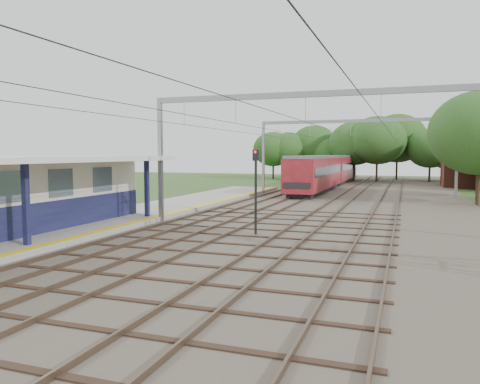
% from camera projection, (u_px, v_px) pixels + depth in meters
% --- Properties ---
extents(ground, '(160.00, 160.00, 0.00)m').
position_uv_depth(ground, '(31.00, 324.00, 10.71)').
color(ground, '#2D4C1E').
rests_on(ground, ground).
extents(ballast_bed, '(18.00, 90.00, 0.10)m').
position_uv_depth(ballast_bed, '(353.00, 202.00, 37.54)').
color(ballast_bed, '#473D33').
rests_on(ballast_bed, ground).
extents(platform, '(5.00, 52.00, 0.35)m').
position_uv_depth(platform, '(113.00, 220.00, 26.35)').
color(platform, gray).
rests_on(platform, ground).
extents(yellow_stripe, '(0.45, 52.00, 0.01)m').
position_uv_depth(yellow_stripe, '(148.00, 219.00, 25.59)').
color(yellow_stripe, yellow).
rests_on(yellow_stripe, platform).
extents(rail_tracks, '(11.80, 88.00, 0.15)m').
position_uv_depth(rail_tracks, '(321.00, 199.00, 38.36)').
color(rail_tracks, brown).
rests_on(rail_tracks, ballast_bed).
extents(catenary_system, '(17.22, 88.00, 7.00)m').
position_uv_depth(catenary_system, '(338.00, 131.00, 32.87)').
color(catenary_system, gray).
rests_on(catenary_system, ground).
extents(tree_band, '(31.72, 30.88, 8.82)m').
position_uv_depth(tree_band, '(374.00, 146.00, 62.66)').
color(tree_band, '#382619').
rests_on(tree_band, ground).
extents(house_far, '(8.00, 6.12, 8.66)m').
position_uv_depth(house_far, '(480.00, 160.00, 53.92)').
color(house_far, brown).
rests_on(house_far, ground).
extents(train, '(2.77, 34.45, 3.64)m').
position_uv_depth(train, '(329.00, 170.00, 54.74)').
color(train, black).
rests_on(train, ballast_bed).
extents(signal_post, '(0.32, 0.29, 4.10)m').
position_uv_depth(signal_post, '(256.00, 183.00, 21.96)').
color(signal_post, black).
rests_on(signal_post, ground).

